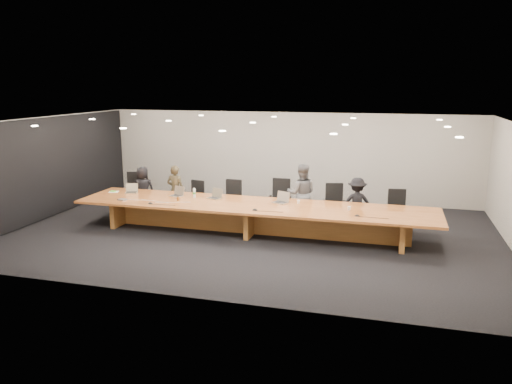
% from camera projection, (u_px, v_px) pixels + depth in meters
% --- Properties ---
extents(ground, '(12.00, 12.00, 0.00)m').
position_uv_depth(ground, '(253.00, 233.00, 12.55)').
color(ground, black).
rests_on(ground, ground).
extents(back_wall, '(12.00, 0.02, 2.80)m').
position_uv_depth(back_wall, '(287.00, 156.00, 16.02)').
color(back_wall, silver).
rests_on(back_wall, ground).
extents(left_wall_panel, '(0.08, 7.84, 2.74)m').
position_uv_depth(left_wall_panel, '(47.00, 169.00, 13.81)').
color(left_wall_panel, black).
rests_on(left_wall_panel, ground).
extents(conference_table, '(9.00, 1.80, 0.75)m').
position_uv_depth(conference_table, '(253.00, 213.00, 12.44)').
color(conference_table, brown).
rests_on(conference_table, ground).
extents(chair_far_left, '(0.74, 0.74, 1.15)m').
position_uv_depth(chair_far_left, '(134.00, 191.00, 14.68)').
color(chair_far_left, black).
rests_on(chair_far_left, ground).
extents(chair_left, '(0.62, 0.62, 1.01)m').
position_uv_depth(chair_left, '(194.00, 198.00, 14.14)').
color(chair_left, black).
rests_on(chair_left, ground).
extents(chair_mid_left, '(0.59, 0.59, 1.10)m').
position_uv_depth(chair_mid_left, '(231.00, 199.00, 13.80)').
color(chair_mid_left, black).
rests_on(chair_mid_left, ground).
extents(chair_mid_right, '(0.60, 0.60, 1.18)m').
position_uv_depth(chair_mid_right, '(279.00, 200.00, 13.54)').
color(chair_mid_right, black).
rests_on(chair_mid_right, ground).
extents(chair_right, '(0.68, 0.68, 1.12)m').
position_uv_depth(chair_right, '(335.00, 204.00, 13.18)').
color(chair_right, black).
rests_on(chair_right, ground).
extents(chair_far_right, '(0.63, 0.63, 1.07)m').
position_uv_depth(chair_far_right, '(398.00, 210.00, 12.66)').
color(chair_far_right, black).
rests_on(chair_far_right, ground).
extents(person_a, '(0.75, 0.58, 1.36)m').
position_uv_depth(person_a, '(143.00, 190.00, 14.43)').
color(person_a, black).
rests_on(person_a, ground).
extents(person_b, '(0.54, 0.37, 1.44)m').
position_uv_depth(person_b, '(176.00, 190.00, 14.13)').
color(person_b, '#332C1B').
rests_on(person_b, ground).
extents(person_c, '(0.87, 0.73, 1.61)m').
position_uv_depth(person_c, '(302.00, 194.00, 13.31)').
color(person_c, '#545557').
rests_on(person_c, ground).
extents(person_d, '(0.93, 0.63, 1.32)m').
position_uv_depth(person_d, '(357.00, 203.00, 12.92)').
color(person_d, black).
rests_on(person_d, ground).
extents(laptop_a, '(0.39, 0.33, 0.26)m').
position_uv_depth(laptop_a, '(131.00, 188.00, 13.66)').
color(laptop_a, '#BEB191').
rests_on(laptop_a, conference_table).
extents(laptop_b, '(0.41, 0.35, 0.27)m').
position_uv_depth(laptop_b, '(176.00, 191.00, 13.25)').
color(laptop_b, '#C6B497').
rests_on(laptop_b, conference_table).
extents(laptop_c, '(0.41, 0.36, 0.27)m').
position_uv_depth(laptop_c, '(214.00, 194.00, 12.98)').
color(laptop_c, tan).
rests_on(laptop_c, conference_table).
extents(laptop_d, '(0.44, 0.39, 0.29)m').
position_uv_depth(laptop_d, '(280.00, 197.00, 12.49)').
color(laptop_d, tan).
rests_on(laptop_d, conference_table).
extents(water_bottle, '(0.10, 0.10, 0.24)m').
position_uv_depth(water_bottle, '(194.00, 193.00, 13.11)').
color(water_bottle, silver).
rests_on(water_bottle, conference_table).
extents(amber_mug, '(0.10, 0.10, 0.09)m').
position_uv_depth(amber_mug, '(178.00, 199.00, 12.78)').
color(amber_mug, brown).
rests_on(amber_mug, conference_table).
extents(paper_cup_near, '(0.08, 0.08, 0.09)m').
position_uv_depth(paper_cup_near, '(298.00, 202.00, 12.47)').
color(paper_cup_near, white).
rests_on(paper_cup_near, conference_table).
extents(paper_cup_far, '(0.10, 0.10, 0.09)m').
position_uv_depth(paper_cup_far, '(349.00, 208.00, 11.82)').
color(paper_cup_far, silver).
rests_on(paper_cup_far, conference_table).
extents(notepad, '(0.30, 0.27, 0.02)m').
position_uv_depth(notepad, '(114.00, 192.00, 13.78)').
color(notepad, white).
rests_on(notepad, conference_table).
extents(lime_gadget, '(0.16, 0.10, 0.02)m').
position_uv_depth(lime_gadget, '(113.00, 191.00, 13.76)').
color(lime_gadget, '#60D338').
rests_on(lime_gadget, notepad).
extents(av_box, '(0.24, 0.21, 0.03)m').
position_uv_depth(av_box, '(122.00, 200.00, 12.82)').
color(av_box, '#A8A8AD').
rests_on(av_box, conference_table).
extents(mic_left, '(0.17, 0.17, 0.03)m').
position_uv_depth(mic_left, '(150.00, 203.00, 12.47)').
color(mic_left, black).
rests_on(mic_left, conference_table).
extents(mic_center, '(0.16, 0.16, 0.03)m').
position_uv_depth(mic_center, '(255.00, 209.00, 11.82)').
color(mic_center, black).
rests_on(mic_center, conference_table).
extents(mic_right, '(0.15, 0.15, 0.03)m').
position_uv_depth(mic_right, '(357.00, 215.00, 11.30)').
color(mic_right, black).
rests_on(mic_right, conference_table).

